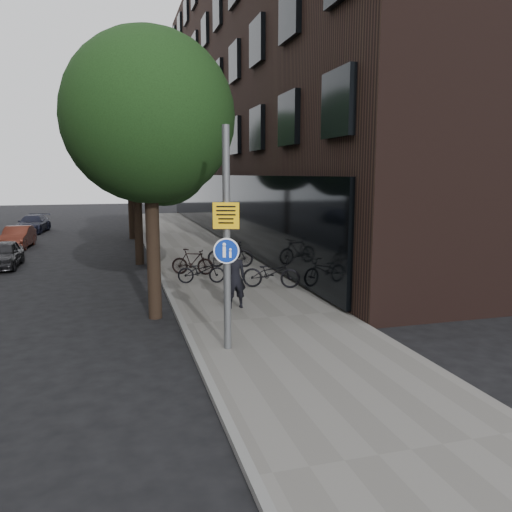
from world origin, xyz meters
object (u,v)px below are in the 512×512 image
object	(u,v)px
pedestrian	(235,278)
parked_car_near	(3,254)
signpost	(227,239)
parked_bike_facade_near	(271,273)

from	to	relation	value
pedestrian	parked_car_near	world-z (taller)	pedestrian
signpost	parked_car_near	size ratio (longest dim) A/B	1.44
pedestrian	parked_car_near	xyz separation A→B (m)	(-7.74, 9.23, -0.43)
signpost	pedestrian	world-z (taller)	signpost
parked_bike_facade_near	pedestrian	bearing A→B (deg)	162.40
parked_bike_facade_near	parked_car_near	size ratio (longest dim) A/B	0.58
parked_car_near	signpost	bearing A→B (deg)	-61.62
signpost	parked_car_near	world-z (taller)	signpost
parked_bike_facade_near	parked_car_near	world-z (taller)	parked_bike_facade_near
signpost	parked_bike_facade_near	world-z (taller)	signpost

